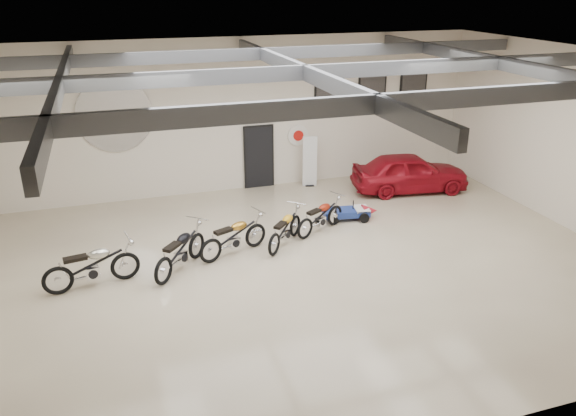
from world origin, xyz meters
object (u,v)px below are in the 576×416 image
object	(u,v)px
motorcycle_red	(320,216)
vintage_car	(410,172)
motorcycle_silver	(91,265)
go_kart	(351,210)
motorcycle_gold	(233,236)
banner_stand	(310,161)
motorcycle_yellow	(285,228)
motorcycle_black	(180,250)

from	to	relation	value
motorcycle_red	vintage_car	size ratio (longest dim) A/B	0.48
motorcycle_silver	vintage_car	xyz separation A→B (m)	(10.15, 3.44, 0.10)
vintage_car	go_kart	bearing A→B (deg)	128.36
motorcycle_gold	motorcycle_silver	bearing A→B (deg)	167.25
banner_stand	motorcycle_gold	bearing A→B (deg)	-118.30
motorcycle_yellow	motorcycle_black	bearing A→B (deg)	143.92
motorcycle_yellow	go_kart	size ratio (longest dim) A/B	1.12
motorcycle_silver	motorcycle_red	world-z (taller)	motorcycle_silver
vintage_car	banner_stand	bearing A→B (deg)	72.15
motorcycle_yellow	motorcycle_red	size ratio (longest dim) A/B	1.01
motorcycle_red	go_kart	world-z (taller)	motorcycle_red
motorcycle_black	vintage_car	distance (m)	8.74
motorcycle_silver	vintage_car	world-z (taller)	vintage_car
motorcycle_red	vintage_car	xyz separation A→B (m)	(4.04, 2.19, 0.17)
motorcycle_yellow	go_kart	distance (m)	2.64
motorcycle_black	go_kart	xyz separation A→B (m)	(5.24, 1.64, -0.24)
motorcycle_black	go_kart	world-z (taller)	motorcycle_black
motorcycle_silver	motorcycle_black	xyz separation A→B (m)	(2.05, 0.17, -0.02)
banner_stand	motorcycle_yellow	xyz separation A→B (m)	(-2.24, -4.21, -0.41)
motorcycle_yellow	vintage_car	size ratio (longest dim) A/B	0.49
motorcycle_red	motorcycle_black	bearing A→B (deg)	166.21
motorcycle_red	vintage_car	world-z (taller)	vintage_car
motorcycle_red	go_kart	bearing A→B (deg)	-3.71
motorcycle_black	motorcycle_gold	bearing A→B (deg)	-31.84
banner_stand	motorcycle_black	size ratio (longest dim) A/B	0.86
motorcycle_black	go_kart	bearing A→B (deg)	-31.87
motorcycle_yellow	motorcycle_red	xyz separation A→B (m)	(1.21, 0.52, -0.00)
motorcycle_silver	motorcycle_yellow	distance (m)	4.95
motorcycle_silver	vintage_car	distance (m)	10.72
motorcycle_silver	motorcycle_black	size ratio (longest dim) A/B	1.03
banner_stand	motorcycle_black	xyz separation A→B (m)	(-5.08, -4.77, -0.36)
motorcycle_gold	motorcycle_yellow	world-z (taller)	motorcycle_gold
motorcycle_silver	go_kart	bearing A→B (deg)	4.21
motorcycle_black	motorcycle_yellow	distance (m)	2.90
motorcycle_gold	motorcycle_yellow	bearing A→B (deg)	-18.23
banner_stand	motorcycle_silver	distance (m)	8.68
motorcycle_gold	vintage_car	bearing A→B (deg)	0.17
motorcycle_silver	motorcycle_red	size ratio (longest dim) A/B	1.16
motorcycle_black	motorcycle_yellow	size ratio (longest dim) A/B	1.12
go_kart	motorcycle_black	bearing A→B (deg)	-153.65
motorcycle_gold	go_kart	world-z (taller)	motorcycle_gold
motorcycle_gold	motorcycle_black	bearing A→B (deg)	174.58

